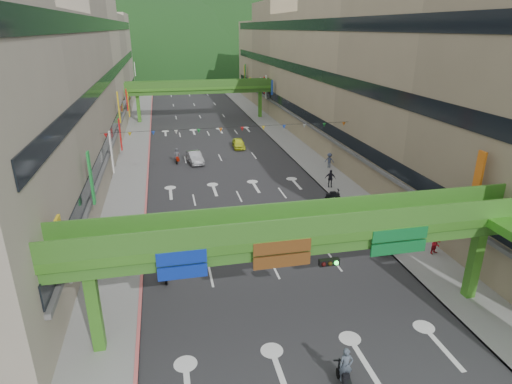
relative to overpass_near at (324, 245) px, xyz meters
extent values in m
cube|color=#28282B|center=(-0.93, 44.62, -5.20)|extent=(18.00, 140.00, 0.02)
cube|color=gray|center=(-11.93, 44.62, -5.13)|extent=(4.00, 140.00, 0.15)
cube|color=gray|center=(10.07, 44.62, -5.13)|extent=(4.00, 140.00, 0.15)
cube|color=#CC5959|center=(-10.03, 44.62, -5.12)|extent=(0.20, 140.00, 0.18)
cube|color=gray|center=(8.17, 44.62, -5.12)|extent=(0.20, 140.00, 0.18)
cube|color=#9E937F|center=(-19.93, 44.62, 4.29)|extent=(12.00, 95.00, 19.00)
cube|color=black|center=(-13.88, 44.62, -1.01)|extent=(0.08, 90.25, 1.40)
cube|color=black|center=(-13.88, 44.62, 4.99)|extent=(0.08, 90.25, 1.40)
cube|color=black|center=(-13.88, 44.62, 10.99)|extent=(0.08, 90.25, 1.40)
cube|color=gray|center=(18.07, 44.62, 4.29)|extent=(12.00, 95.00, 19.00)
cube|color=black|center=(12.02, 44.62, -1.01)|extent=(0.08, 90.25, 1.40)
cube|color=black|center=(12.02, 44.62, 4.99)|extent=(0.08, 90.25, 1.40)
cube|color=black|center=(12.02, 44.62, 10.99)|extent=(0.08, 90.25, 1.40)
cube|color=#4C9E2D|center=(-0.93, 0.62, 0.54)|extent=(28.00, 2.20, 0.50)
cube|color=#387223|center=(-0.93, 0.62, -0.06)|extent=(28.00, 1.76, 0.70)
cube|color=#4C9E2D|center=(-11.93, 0.62, -2.81)|extent=(0.60, 0.60, 4.80)
cube|color=#4C9E2D|center=(10.07, 0.62, -2.81)|extent=(0.60, 0.60, 4.80)
cube|color=#387223|center=(-0.93, -0.42, 1.34)|extent=(28.00, 0.12, 1.10)
cube|color=#387223|center=(-0.93, 1.66, 1.34)|extent=(28.00, 0.12, 1.10)
cube|color=navy|center=(-7.43, -0.46, -0.06)|extent=(2.40, 0.12, 1.50)
cube|color=#593314|center=(-2.43, -0.46, -0.06)|extent=(3.00, 0.12, 1.50)
cube|color=#0C5926|center=(4.07, -0.46, -0.06)|extent=(3.20, 0.12, 1.50)
cube|color=black|center=(0.07, -0.61, -0.71)|extent=(1.10, 0.28, 0.35)
cube|color=#4C9E2D|center=(-0.93, 59.62, 0.54)|extent=(28.00, 2.20, 0.50)
cube|color=#387223|center=(-0.93, 59.62, -0.06)|extent=(28.00, 1.76, 0.70)
cube|color=#4C9E2D|center=(-11.93, 59.62, -2.81)|extent=(0.60, 0.60, 4.80)
cube|color=#4C9E2D|center=(10.07, 59.62, -2.81)|extent=(0.60, 0.60, 4.80)
cube|color=#387223|center=(-0.93, 58.58, 1.34)|extent=(28.00, 0.12, 1.10)
cube|color=#387223|center=(-0.93, 60.66, 1.34)|extent=(28.00, 0.12, 1.10)
ellipsoid|color=#1C4419|center=(-15.93, 154.62, -5.21)|extent=(168.00, 140.00, 112.00)
ellipsoid|color=#1C4419|center=(24.07, 174.62, -5.21)|extent=(208.00, 176.00, 128.00)
cylinder|color=black|center=(-0.93, 24.62, 0.99)|extent=(26.00, 0.03, 0.03)
cone|color=red|center=(-13.43, 24.62, 0.74)|extent=(0.36, 0.36, 0.40)
cone|color=gold|center=(-11.16, 24.62, 0.74)|extent=(0.36, 0.36, 0.40)
cone|color=#193FB2|center=(-8.89, 24.62, 0.74)|extent=(0.36, 0.36, 0.40)
cone|color=silver|center=(-6.61, 24.62, 0.74)|extent=(0.36, 0.36, 0.40)
cone|color=#198C33|center=(-4.34, 24.62, 0.74)|extent=(0.36, 0.36, 0.40)
cone|color=orange|center=(-2.07, 24.62, 0.74)|extent=(0.36, 0.36, 0.40)
cone|color=red|center=(0.20, 24.62, 0.74)|extent=(0.36, 0.36, 0.40)
cone|color=gold|center=(2.48, 24.62, 0.74)|extent=(0.36, 0.36, 0.40)
cone|color=#193FB2|center=(4.75, 24.62, 0.74)|extent=(0.36, 0.36, 0.40)
cone|color=silver|center=(7.02, 24.62, 0.74)|extent=(0.36, 0.36, 0.40)
cone|color=#198C33|center=(9.29, 24.62, 0.74)|extent=(0.36, 0.36, 0.40)
cone|color=orange|center=(11.57, 24.62, 0.74)|extent=(0.36, 0.36, 0.40)
cube|color=black|center=(-0.36, -4.38, -4.66)|extent=(0.57, 1.34, 0.35)
cube|color=black|center=(-0.36, -4.38, -4.41)|extent=(0.39, 0.59, 0.18)
cube|color=black|center=(-0.45, -3.84, -4.16)|extent=(0.55, 0.15, 0.06)
cylinder|color=black|center=(-0.45, -3.84, -4.96)|extent=(0.19, 0.51, 0.50)
imported|color=#3E4854|center=(-0.36, -4.38, -3.97)|extent=(0.71, 0.53, 1.77)
cube|color=black|center=(3.34, 12.25, -4.66)|extent=(0.66, 1.35, 0.35)
cube|color=black|center=(3.34, 12.25, -4.41)|extent=(0.43, 0.61, 0.18)
cube|color=black|center=(3.20, 12.78, -4.16)|extent=(0.55, 0.19, 0.06)
cylinder|color=black|center=(3.20, 12.78, -4.96)|extent=(0.22, 0.51, 0.50)
cylinder|color=black|center=(3.48, 11.72, -4.96)|extent=(0.22, 0.51, 0.50)
imported|color=maroon|center=(3.34, 12.25, -4.01)|extent=(0.95, 0.82, 1.68)
cube|color=#A1A0A9|center=(-8.43, 6.64, -4.66)|extent=(0.42, 1.32, 0.35)
cube|color=#A1A0A9|center=(-8.43, 6.64, -4.41)|extent=(0.33, 0.56, 0.18)
cube|color=#A1A0A9|center=(-8.46, 7.19, -4.16)|extent=(0.55, 0.09, 0.06)
cylinder|color=black|center=(-8.46, 7.19, -4.96)|extent=(0.13, 0.50, 0.50)
cylinder|color=black|center=(-8.40, 6.09, -4.96)|extent=(0.13, 0.50, 0.50)
imported|color=#212831|center=(-8.43, 6.64, -4.00)|extent=(1.02, 0.47, 1.71)
cube|color=#711003|center=(-6.50, 33.45, -4.66)|extent=(0.56, 1.34, 0.35)
cube|color=#711003|center=(-6.50, 33.45, -4.41)|extent=(0.39, 0.59, 0.18)
cube|color=#711003|center=(-6.41, 34.00, -4.16)|extent=(0.55, 0.15, 0.06)
cylinder|color=black|center=(-6.41, 34.00, -4.96)|extent=(0.18, 0.51, 0.50)
cylinder|color=black|center=(-6.59, 32.91, -4.96)|extent=(0.18, 0.51, 0.50)
imported|color=#484951|center=(-6.50, 33.45, -4.08)|extent=(0.83, 0.62, 1.56)
cube|color=black|center=(7.87, 6.68, -4.66)|extent=(1.30, 0.36, 0.35)
cube|color=black|center=(7.87, 6.68, -4.41)|extent=(0.55, 0.30, 0.18)
cube|color=black|center=(8.42, 6.69, -4.16)|extent=(0.06, 0.55, 0.06)
cylinder|color=black|center=(8.42, 6.69, -4.96)|extent=(0.50, 0.10, 0.50)
cylinder|color=black|center=(7.32, 6.68, -4.96)|extent=(0.50, 0.10, 0.50)
cube|color=black|center=(7.87, 8.88, -4.66)|extent=(1.30, 0.36, 0.35)
cube|color=black|center=(7.87, 8.88, -4.41)|extent=(0.55, 0.30, 0.18)
cube|color=black|center=(8.42, 8.89, -4.16)|extent=(0.06, 0.55, 0.06)
cylinder|color=black|center=(8.42, 8.89, -4.96)|extent=(0.50, 0.10, 0.50)
cylinder|color=black|center=(7.32, 8.88, -4.96)|extent=(0.50, 0.10, 0.50)
cube|color=black|center=(7.87, 11.08, -4.66)|extent=(1.30, 0.36, 0.35)
cube|color=black|center=(7.87, 11.08, -4.41)|extent=(0.55, 0.30, 0.18)
cube|color=black|center=(8.42, 11.09, -4.16)|extent=(0.06, 0.55, 0.06)
cylinder|color=black|center=(8.42, 11.09, -4.96)|extent=(0.50, 0.10, 0.50)
cylinder|color=black|center=(7.32, 11.08, -4.96)|extent=(0.50, 0.10, 0.50)
cube|color=black|center=(7.87, 13.28, -4.66)|extent=(1.30, 0.36, 0.35)
cube|color=black|center=(7.87, 13.28, -4.41)|extent=(0.55, 0.30, 0.18)
cube|color=black|center=(8.42, 13.29, -4.16)|extent=(0.06, 0.55, 0.06)
cylinder|color=black|center=(8.42, 13.29, -4.96)|extent=(0.50, 0.10, 0.50)
cylinder|color=black|center=(7.32, 13.28, -4.96)|extent=(0.50, 0.10, 0.50)
cube|color=black|center=(7.87, 15.48, -4.66)|extent=(1.30, 0.36, 0.35)
cube|color=black|center=(7.87, 15.48, -4.41)|extent=(0.55, 0.30, 0.18)
cube|color=black|center=(8.42, 15.49, -4.16)|extent=(0.06, 0.55, 0.06)
cylinder|color=black|center=(8.42, 15.49, -4.96)|extent=(0.50, 0.10, 0.50)
cylinder|color=black|center=(7.32, 15.48, -4.96)|extent=(0.50, 0.10, 0.50)
cube|color=black|center=(7.87, 17.68, -4.66)|extent=(1.30, 0.36, 0.35)
cube|color=black|center=(7.87, 17.68, -4.41)|extent=(0.55, 0.30, 0.18)
cube|color=black|center=(8.42, 17.69, -4.16)|extent=(0.06, 0.55, 0.06)
cylinder|color=black|center=(8.42, 17.69, -4.96)|extent=(0.50, 0.10, 0.50)
cylinder|color=black|center=(7.32, 17.68, -4.96)|extent=(0.50, 0.10, 0.50)
imported|color=#AEAFB5|center=(-4.32, 33.01, -4.49)|extent=(2.07, 4.50, 1.43)
imported|color=yellow|center=(2.28, 38.84, -4.54)|extent=(1.80, 4.01, 1.34)
imported|color=#A7131C|center=(11.27, 5.84, -4.39)|extent=(0.96, 0.86, 1.62)
imported|color=black|center=(8.87, 20.96, -4.27)|extent=(1.18, 0.74, 1.87)
imported|color=#3B435E|center=(11.27, 27.30, -4.32)|extent=(0.98, 0.87, 1.77)
camera|label=1|loc=(-7.77, -18.74, 10.68)|focal=30.00mm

